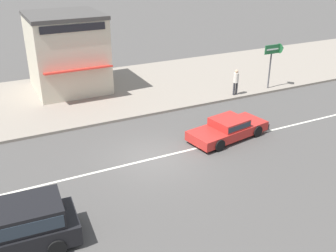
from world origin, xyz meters
name	(u,v)px	position (x,y,z in m)	size (l,w,h in m)	color
ground_plane	(155,158)	(0.00, 0.00, 0.00)	(160.00, 160.00, 0.00)	#4C4947
lane_centre_stripe	(155,158)	(0.00, 0.00, 0.00)	(50.40, 0.14, 0.01)	silver
kerb_strip	(94,93)	(0.00, 9.71, 0.07)	(68.00, 10.00, 0.15)	gray
sedan_red_2	(228,128)	(4.33, 0.33, 0.53)	(4.65, 2.41, 1.06)	red
minivan_black_3	(12,227)	(-6.59, -3.41, 0.84)	(4.56, 2.18, 1.56)	black
arrow_signboard	(278,51)	(11.55, 5.26, 2.69)	(1.58, 0.66, 3.03)	#4C4C51
pedestrian_near_clock	(236,80)	(8.18, 5.18, 1.14)	(0.34, 0.34, 1.70)	#333338
shopfront_mid_block	(67,52)	(-1.20, 11.24, 2.68)	(4.68, 5.74, 5.05)	beige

